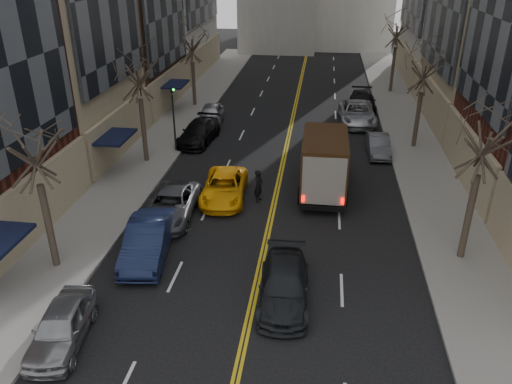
% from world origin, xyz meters
% --- Properties ---
extents(sidewalk_left, '(4.00, 66.00, 0.15)m').
position_xyz_m(sidewalk_left, '(-9.00, 27.00, 0.07)').
color(sidewalk_left, slate).
rests_on(sidewalk_left, ground).
extents(sidewalk_right, '(4.00, 66.00, 0.15)m').
position_xyz_m(sidewalk_right, '(9.00, 27.00, 0.07)').
color(sidewalk_right, slate).
rests_on(sidewalk_right, ground).
extents(tree_lf_near, '(3.20, 3.20, 8.41)m').
position_xyz_m(tree_lf_near, '(-8.80, 8.00, 6.24)').
color(tree_lf_near, '#382D23').
rests_on(tree_lf_near, sidewalk_left).
extents(tree_lf_mid, '(3.20, 3.20, 8.91)m').
position_xyz_m(tree_lf_mid, '(-8.80, 20.00, 6.60)').
color(tree_lf_mid, '#382D23').
rests_on(tree_lf_mid, sidewalk_left).
extents(tree_lf_far, '(3.20, 3.20, 8.12)m').
position_xyz_m(tree_lf_far, '(-8.80, 33.00, 6.02)').
color(tree_lf_far, '#382D23').
rests_on(tree_lf_far, sidewalk_left).
extents(tree_rt_near, '(3.20, 3.20, 8.71)m').
position_xyz_m(tree_rt_near, '(8.80, 11.00, 6.45)').
color(tree_rt_near, '#382D23').
rests_on(tree_rt_near, sidewalk_right).
extents(tree_rt_mid, '(3.20, 3.20, 8.32)m').
position_xyz_m(tree_rt_mid, '(8.80, 25.00, 6.17)').
color(tree_rt_mid, '#382D23').
rests_on(tree_rt_mid, sidewalk_right).
extents(tree_rt_far, '(3.20, 3.20, 9.11)m').
position_xyz_m(tree_rt_far, '(8.80, 40.00, 6.74)').
color(tree_rt_far, '#382D23').
rests_on(tree_rt_far, sidewalk_right).
extents(traffic_signal, '(0.29, 0.26, 4.70)m').
position_xyz_m(traffic_signal, '(-7.39, 22.00, 2.82)').
color(traffic_signal, black).
rests_on(traffic_signal, sidewalk_left).
extents(ups_truck, '(2.64, 6.39, 3.49)m').
position_xyz_m(ups_truck, '(2.58, 17.14, 1.76)').
color(ups_truck, black).
rests_on(ups_truck, ground).
extents(observer_sedan, '(2.13, 4.82, 1.38)m').
position_xyz_m(observer_sedan, '(1.20, 7.05, 0.69)').
color(observer_sedan, black).
rests_on(observer_sedan, ground).
extents(taxi, '(2.58, 5.08, 1.38)m').
position_xyz_m(taxi, '(-2.80, 15.52, 0.69)').
color(taxi, '#F6A90A').
rests_on(taxi, ground).
extents(pedestrian, '(0.60, 0.76, 1.83)m').
position_xyz_m(pedestrian, '(-0.88, 15.47, 0.92)').
color(pedestrian, black).
rests_on(pedestrian, ground).
extents(parked_lf_a, '(2.15, 4.24, 1.38)m').
position_xyz_m(parked_lf_a, '(-6.30, 3.69, 0.69)').
color(parked_lf_a, '#939599').
rests_on(parked_lf_a, ground).
extents(parked_lf_b, '(2.38, 5.17, 1.64)m').
position_xyz_m(parked_lf_b, '(-5.10, 9.37, 0.82)').
color(parked_lf_b, '#111936').
rests_on(parked_lf_b, ground).
extents(parked_lf_c, '(2.55, 5.18, 1.42)m').
position_xyz_m(parked_lf_c, '(-5.10, 13.01, 0.71)').
color(parked_lf_c, '#46484D').
rests_on(parked_lf_c, ground).
extents(parked_lf_d, '(2.55, 5.27, 1.48)m').
position_xyz_m(parked_lf_d, '(-6.30, 24.17, 0.74)').
color(parked_lf_d, black).
rests_on(parked_lf_d, ground).
extents(parked_lf_e, '(2.13, 4.66, 1.55)m').
position_xyz_m(parked_lf_e, '(-6.30, 28.13, 0.77)').
color(parked_lf_e, '#9FA0A6').
rests_on(parked_lf_e, ground).
extents(parked_rt_a, '(1.46, 3.97, 1.30)m').
position_xyz_m(parked_rt_a, '(6.21, 23.42, 0.65)').
color(parked_rt_a, '#4F5057').
rests_on(parked_rt_a, ground).
extents(parked_rt_b, '(2.88, 5.96, 1.64)m').
position_xyz_m(parked_rt_b, '(5.12, 30.10, 0.82)').
color(parked_rt_b, '#B0B3B8').
rests_on(parked_rt_b, ground).
extents(parked_rt_c, '(2.08, 5.10, 1.48)m').
position_xyz_m(parked_rt_c, '(5.79, 33.81, 0.74)').
color(parked_rt_c, black).
rests_on(parked_rt_c, ground).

